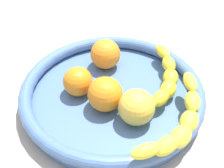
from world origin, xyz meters
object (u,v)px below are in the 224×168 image
(orange_front, at_px, (78,81))
(orange_mid_left, at_px, (105,94))
(orange_mid_right, at_px, (103,54))
(fruit_bowl, at_px, (112,94))
(banana_draped_left, at_px, (180,123))
(apple_yellow, at_px, (137,107))
(banana_draped_right, at_px, (165,81))

(orange_front, relative_size, orange_mid_left, 0.88)
(orange_mid_left, xyz_separation_m, orange_mid_right, (-0.01, -0.12, -0.00))
(fruit_bowl, relative_size, banana_draped_left, 1.99)
(fruit_bowl, height_order, orange_mid_left, orange_mid_left)
(orange_front, distance_m, apple_yellow, 0.13)
(banana_draped_left, bearing_deg, orange_mid_left, -37.26)
(orange_front, bearing_deg, banana_draped_right, 174.00)
(orange_mid_left, relative_size, apple_yellow, 0.99)
(orange_front, xyz_separation_m, orange_mid_right, (-0.06, -0.08, 0.00))
(orange_front, distance_m, orange_mid_right, 0.10)
(banana_draped_left, distance_m, apple_yellow, 0.08)
(banana_draped_right, bearing_deg, fruit_bowl, 0.32)
(orange_front, bearing_deg, orange_mid_right, -127.99)
(banana_draped_left, bearing_deg, fruit_bowl, -49.82)
(fruit_bowl, distance_m, orange_mid_left, 0.04)
(orange_front, xyz_separation_m, apple_yellow, (-0.10, 0.09, 0.00))
(banana_draped_right, bearing_deg, banana_draped_left, 86.50)
(orange_mid_right, distance_m, apple_yellow, 0.17)
(banana_draped_left, height_order, apple_yellow, apple_yellow)
(orange_mid_left, distance_m, apple_yellow, 0.06)
(banana_draped_right, height_order, orange_front, orange_front)
(orange_front, xyz_separation_m, orange_mid_left, (-0.05, 0.05, 0.00))
(orange_mid_left, bearing_deg, banana_draped_left, 142.74)
(fruit_bowl, distance_m, banana_draped_left, 0.15)
(banana_draped_right, relative_size, orange_front, 3.35)
(fruit_bowl, xyz_separation_m, orange_mid_right, (0.00, -0.09, 0.03))
(banana_draped_right, bearing_deg, orange_mid_left, 13.42)
(orange_mid_left, bearing_deg, orange_mid_right, -95.73)
(banana_draped_right, distance_m, apple_yellow, 0.10)
(banana_draped_right, distance_m, orange_mid_left, 0.12)
(fruit_bowl, bearing_deg, orange_front, -16.00)
(orange_mid_left, bearing_deg, orange_front, -44.91)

